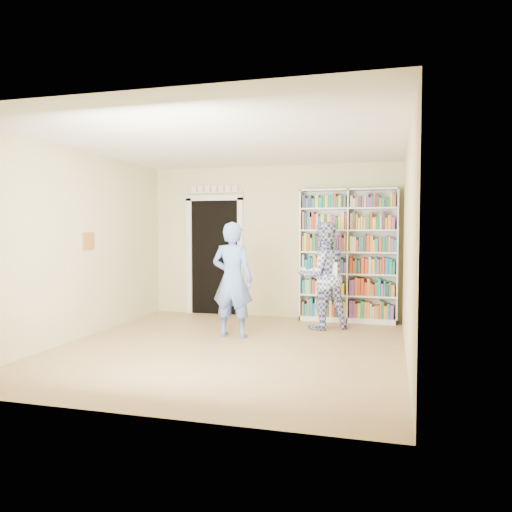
{
  "coord_description": "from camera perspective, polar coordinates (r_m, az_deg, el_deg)",
  "views": [
    {
      "loc": [
        2.06,
        -6.21,
        1.56
      ],
      "look_at": [
        0.12,
        0.9,
        1.17
      ],
      "focal_mm": 35.0,
      "sensor_mm": 36.0,
      "label": 1
    }
  ],
  "objects": [
    {
      "name": "doorway",
      "position": [
        9.25,
        -4.75,
        0.63
      ],
      "size": [
        1.1,
        0.08,
        2.43
      ],
      "color": "black",
      "rests_on": "floor"
    },
    {
      "name": "man_plaid",
      "position": [
        7.93,
        7.66,
        -2.23
      ],
      "size": [
        1.03,
        0.96,
        1.68
      ],
      "primitive_type": "imported",
      "rotation": [
        0.0,
        0.0,
        3.67
      ],
      "color": "#304295",
      "rests_on": "floor"
    },
    {
      "name": "bookshelf",
      "position": [
        8.59,
        10.48,
        0.12
      ],
      "size": [
        1.64,
        0.31,
        2.25
      ],
      "rotation": [
        0.0,
        0.0,
        0.01
      ],
      "color": "white",
      "rests_on": "floor"
    },
    {
      "name": "wall_art",
      "position": [
        7.71,
        -18.57,
        1.65
      ],
      "size": [
        0.03,
        0.25,
        0.25
      ],
      "primitive_type": "cube",
      "color": "brown",
      "rests_on": "wall_left"
    },
    {
      "name": "wall_back",
      "position": [
        8.95,
        1.93,
        1.65
      ],
      "size": [
        4.5,
        0.0,
        4.5
      ],
      "primitive_type": "plane",
      "rotation": [
        1.57,
        0.0,
        0.0
      ],
      "color": "beige",
      "rests_on": "floor"
    },
    {
      "name": "floor",
      "position": [
        6.72,
        -3.09,
        -10.42
      ],
      "size": [
        5.0,
        5.0,
        0.0
      ],
      "primitive_type": "plane",
      "color": "#A27F4E",
      "rests_on": "ground"
    },
    {
      "name": "wall_right",
      "position": [
        6.21,
        16.97,
        0.93
      ],
      "size": [
        0.0,
        5.0,
        5.0
      ],
      "primitive_type": "plane",
      "rotation": [
        1.57,
        0.0,
        -1.57
      ],
      "color": "beige",
      "rests_on": "floor"
    },
    {
      "name": "wall_left",
      "position": [
        7.56,
        -19.53,
        1.23
      ],
      "size": [
        0.0,
        5.0,
        5.0
      ],
      "primitive_type": "plane",
      "rotation": [
        1.57,
        0.0,
        1.57
      ],
      "color": "beige",
      "rests_on": "floor"
    },
    {
      "name": "paper_sheet",
      "position": [
        7.73,
        8.57,
        -1.73
      ],
      "size": [
        0.19,
        0.03,
        0.27
      ],
      "primitive_type": "cube",
      "rotation": [
        0.0,
        0.0,
        -0.11
      ],
      "color": "white",
      "rests_on": "man_plaid"
    },
    {
      "name": "man_blue",
      "position": [
        7.26,
        -2.7,
        -2.71
      ],
      "size": [
        0.63,
        0.42,
        1.68
      ],
      "primitive_type": "imported",
      "rotation": [
        0.0,
        0.0,
        3.11
      ],
      "color": "#5C7FCC",
      "rests_on": "floor"
    },
    {
      "name": "ceiling",
      "position": [
        6.64,
        -3.16,
        12.88
      ],
      "size": [
        5.0,
        5.0,
        0.0
      ],
      "primitive_type": "plane",
      "rotation": [
        3.14,
        0.0,
        0.0
      ],
      "color": "white",
      "rests_on": "wall_back"
    }
  ]
}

